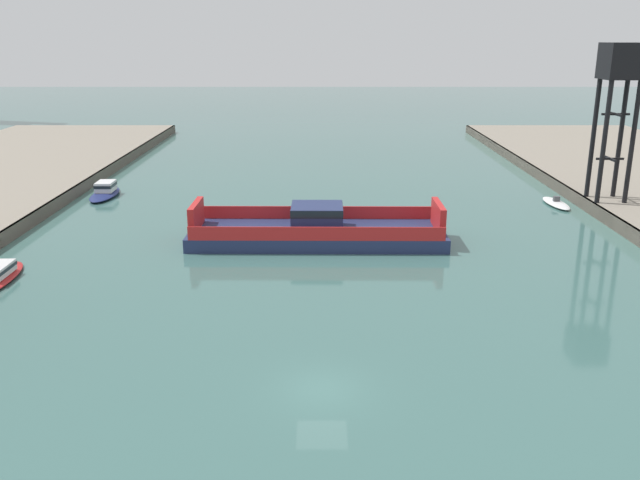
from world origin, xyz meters
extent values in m
plane|color=#3D6660|center=(0.00, 0.00, 0.00)|extent=(400.00, 400.00, 0.00)
cube|color=navy|center=(-0.34, 24.30, 0.55)|extent=(20.97, 6.87, 1.10)
cube|color=red|center=(-0.31, 27.58, 1.65)|extent=(20.08, 0.29, 1.10)
cube|color=red|center=(-0.37, 21.01, 1.65)|extent=(20.08, 0.29, 1.10)
cube|color=navy|center=(-0.34, 24.30, 2.12)|extent=(4.21, 3.71, 2.03)
cube|color=black|center=(-0.34, 24.30, 2.78)|extent=(4.25, 3.75, 0.60)
cube|color=red|center=(9.62, 24.21, 2.20)|extent=(0.54, 4.69, 2.20)
cube|color=red|center=(-10.29, 24.38, 2.20)|extent=(0.54, 4.69, 2.20)
ellipsoid|color=navy|center=(-22.98, 40.57, 0.24)|extent=(2.63, 7.27, 0.48)
cube|color=silver|center=(-22.99, 41.11, 1.00)|extent=(1.79, 2.56, 1.03)
cube|color=black|center=(-22.99, 41.11, 1.13)|extent=(1.84, 2.64, 0.31)
ellipsoid|color=white|center=(23.71, 36.73, 0.22)|extent=(2.09, 5.60, 0.43)
cube|color=#4C4C51|center=(23.71, 36.73, 0.68)|extent=(0.62, 0.44, 0.50)
cylinder|color=black|center=(26.10, 35.37, 6.91)|extent=(0.44, 0.44, 11.31)
cylinder|color=black|center=(28.71, 35.37, 6.91)|extent=(0.44, 0.44, 11.31)
cylinder|color=black|center=(26.10, 32.76, 6.91)|extent=(0.44, 0.44, 11.31)
cylinder|color=black|center=(28.71, 32.76, 6.91)|extent=(0.44, 0.44, 11.31)
cube|color=black|center=(27.41, 34.06, 5.21)|extent=(2.61, 0.20, 0.20)
cube|color=black|center=(27.41, 34.06, 5.21)|extent=(0.20, 2.61, 0.20)
cube|color=black|center=(27.41, 34.06, 9.40)|extent=(2.61, 0.20, 0.20)
cube|color=black|center=(27.41, 34.06, 9.40)|extent=(0.20, 2.61, 0.20)
cube|color=black|center=(27.41, 34.06, 14.18)|extent=(3.39, 3.39, 3.23)
camera|label=1|loc=(-0.10, -28.84, 16.39)|focal=37.61mm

